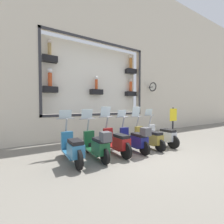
% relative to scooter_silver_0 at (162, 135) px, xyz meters
% --- Properties ---
extents(ground_plane, '(120.00, 120.00, 0.00)m').
position_rel_scooter_silver_0_xyz_m(ground_plane, '(-0.42, 1.57, -0.44)').
color(ground_plane, gray).
extents(building_facade, '(1.21, 36.00, 9.54)m').
position_rel_scooter_silver_0_xyz_m(building_facade, '(3.18, 1.56, 4.43)').
color(building_facade, beige).
rests_on(building_facade, ground_plane).
extents(scooter_silver_0, '(1.81, 0.60, 1.57)m').
position_rel_scooter_silver_0_xyz_m(scooter_silver_0, '(0.00, 0.00, 0.00)').
color(scooter_silver_0, black).
rests_on(scooter_silver_0, ground_plane).
extents(scooter_olive_1, '(1.79, 0.60, 1.68)m').
position_rel_scooter_silver_0_xyz_m(scooter_olive_1, '(-0.00, 0.78, -0.01)').
color(scooter_olive_1, black).
rests_on(scooter_olive_1, ground_plane).
extents(scooter_navy_2, '(1.80, 0.61, 1.54)m').
position_rel_scooter_silver_0_xyz_m(scooter_navy_2, '(-0.07, 1.56, 0.03)').
color(scooter_navy_2, black).
rests_on(scooter_navy_2, ground_plane).
extents(scooter_red_3, '(1.81, 0.60, 1.68)m').
position_rel_scooter_silver_0_xyz_m(scooter_red_3, '(0.01, 2.34, 0.01)').
color(scooter_red_3, black).
rests_on(scooter_red_3, ground_plane).
extents(scooter_green_4, '(1.79, 0.60, 1.59)m').
position_rel_scooter_silver_0_xyz_m(scooter_green_4, '(-0.07, 3.12, 0.02)').
color(scooter_green_4, black).
rests_on(scooter_green_4, ground_plane).
extents(scooter_teal_5, '(1.81, 0.61, 1.57)m').
position_rel_scooter_silver_0_xyz_m(scooter_teal_5, '(0.00, 3.90, 0.01)').
color(scooter_teal_5, black).
rests_on(scooter_teal_5, ground_plane).
extents(shop_sign_post, '(0.36, 0.45, 1.64)m').
position_rel_scooter_silver_0_xyz_m(shop_sign_post, '(-0.04, -0.65, 0.45)').
color(shop_sign_post, '#232326').
rests_on(shop_sign_post, ground_plane).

